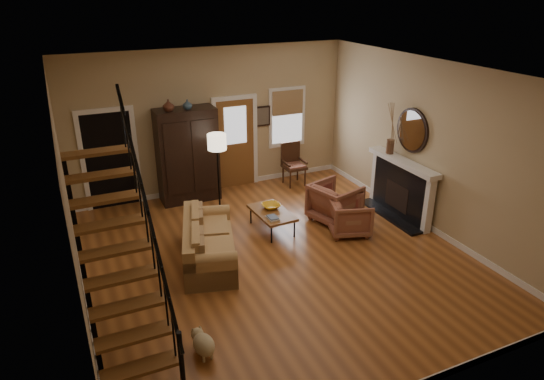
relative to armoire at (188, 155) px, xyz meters
name	(u,v)px	position (x,y,z in m)	size (l,w,h in m)	color
room	(219,153)	(0.29, -1.39, 0.46)	(7.00, 7.33, 3.30)	#9B5827
staircase	(116,244)	(-2.08, -4.45, 0.55)	(0.94, 2.80, 3.20)	brown
fireplace	(403,183)	(3.83, -2.65, -0.31)	(0.33, 1.95, 2.30)	black
armoire	(188,155)	(0.00, 0.00, 0.00)	(1.30, 0.60, 2.10)	black
vase_a	(168,105)	(-0.35, -0.10, 1.17)	(0.24, 0.24, 0.25)	#4C2619
vase_b	(187,104)	(0.05, -0.10, 1.16)	(0.20, 0.20, 0.21)	#334C60
sofa	(209,242)	(-0.41, -2.74, -0.68)	(0.86, 1.98, 0.74)	tan
coffee_table	(272,221)	(1.07, -2.16, -0.85)	(0.62, 1.07, 0.41)	brown
bowl	(271,206)	(1.12, -2.01, -0.60)	(0.36, 0.36, 0.09)	gold
books	(273,218)	(0.95, -2.46, -0.62)	(0.20, 0.27, 0.05)	beige
armchair_left	(350,217)	(2.40, -2.89, -0.70)	(0.75, 0.78, 0.71)	brown
armchair_right	(335,202)	(2.43, -2.30, -0.64)	(0.87, 0.89, 0.81)	brown
floor_lamp	(218,173)	(0.42, -0.84, -0.19)	(0.39, 0.39, 1.71)	black
side_chair	(294,165)	(2.55, -0.20, -0.54)	(0.54, 0.54, 1.02)	#3E2313
dog	(204,346)	(-1.22, -5.02, -0.89)	(0.26, 0.45, 0.33)	beige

